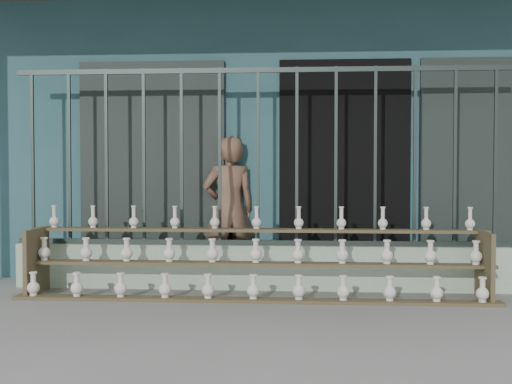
{
  "coord_description": "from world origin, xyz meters",
  "views": [
    {
      "loc": [
        0.44,
        -5.19,
        1.22
      ],
      "look_at": [
        0.0,
        1.0,
        1.0
      ],
      "focal_mm": 45.0,
      "sensor_mm": 36.0,
      "label": 1
    }
  ],
  "objects": [
    {
      "name": "ground",
      "position": [
        0.0,
        0.0,
        0.0
      ],
      "size": [
        60.0,
        60.0,
        0.0
      ],
      "primitive_type": "plane",
      "color": "slate"
    },
    {
      "name": "workshop_building",
      "position": [
        0.0,
        4.23,
        1.62
      ],
      "size": [
        7.4,
        6.6,
        3.21
      ],
      "color": "#285055",
      "rests_on": "ground"
    },
    {
      "name": "parapet_wall",
      "position": [
        0.0,
        1.3,
        0.23
      ],
      "size": [
        5.0,
        0.2,
        0.45
      ],
      "primitive_type": "cube",
      "color": "#ADC5A9",
      "rests_on": "ground"
    },
    {
      "name": "security_fence",
      "position": [
        -0.0,
        1.3,
        1.35
      ],
      "size": [
        5.0,
        0.04,
        1.8
      ],
      "color": "#283330",
      "rests_on": "parapet_wall"
    },
    {
      "name": "shelf_rack",
      "position": [
        -0.0,
        0.89,
        0.36
      ],
      "size": [
        4.5,
        0.68,
        0.85
      ],
      "color": "brown",
      "rests_on": "ground"
    },
    {
      "name": "elderly_woman",
      "position": [
        -0.34,
        1.69,
        0.79
      ],
      "size": [
        0.66,
        0.53,
        1.58
      ],
      "primitive_type": "imported",
      "rotation": [
        0.0,
        0.0,
        3.44
      ],
      "color": "brown",
      "rests_on": "ground"
    }
  ]
}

